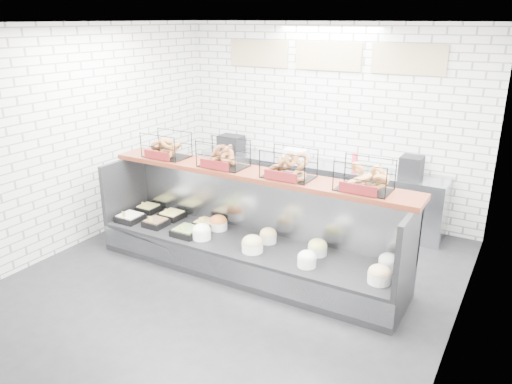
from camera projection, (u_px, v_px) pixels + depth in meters
The scene contains 5 objects.
ground at pixel (234, 281), 6.11m from camera, with size 5.50×5.50×0.00m, color black.
room_shell at pixel (258, 106), 5.92m from camera, with size 5.02×5.51×3.01m.
display_case at pixel (248, 246), 6.29m from camera, with size 4.00×0.90×1.20m.
bagel_shelf at pixel (254, 163), 6.08m from camera, with size 4.10×0.50×0.40m.
prep_counter at pixel (315, 189), 7.94m from camera, with size 4.00×0.60×1.20m.
Camera 1 is at (2.94, -4.54, 3.05)m, focal length 35.00 mm.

